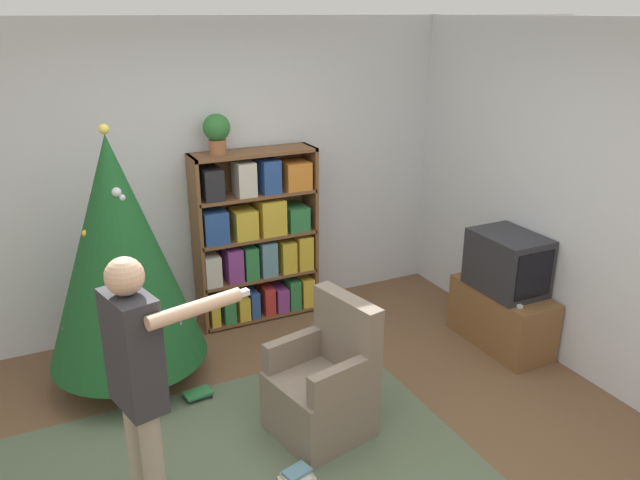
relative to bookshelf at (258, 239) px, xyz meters
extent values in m
plane|color=brown|center=(-0.38, -1.96, -0.74)|extent=(14.00, 14.00, 0.00)
cube|color=silver|center=(-0.38, 0.23, 0.56)|extent=(8.00, 0.10, 2.60)
cube|color=silver|center=(1.90, -1.96, 0.56)|extent=(0.10, 8.00, 2.60)
cube|color=#56664C|center=(-0.83, -1.93, -0.74)|extent=(2.77, 2.03, 0.01)
cube|color=brown|center=(-0.53, 0.01, 0.02)|extent=(0.03, 0.30, 1.53)
cube|color=brown|center=(0.51, 0.01, 0.02)|extent=(0.03, 0.30, 1.53)
cube|color=brown|center=(-0.01, 0.01, 0.77)|extent=(1.08, 0.30, 0.03)
cube|color=brown|center=(-0.01, 0.16, 0.02)|extent=(1.08, 0.01, 1.53)
cube|color=brown|center=(-0.01, 0.01, -0.71)|extent=(1.05, 0.30, 0.03)
cube|color=gold|center=(-0.45, -0.03, -0.60)|extent=(0.08, 0.22, 0.21)
cube|color=#2D7A42|center=(-0.32, -0.01, -0.58)|extent=(0.10, 0.27, 0.25)
cube|color=gold|center=(-0.19, -0.03, -0.60)|extent=(0.10, 0.22, 0.21)
cube|color=#284C93|center=(-0.09, 0.00, -0.58)|extent=(0.08, 0.28, 0.24)
cube|color=#B22D28|center=(0.05, -0.03, -0.57)|extent=(0.10, 0.23, 0.25)
cube|color=#843889|center=(0.18, -0.02, -0.59)|extent=(0.11, 0.25, 0.22)
cube|color=#2D7A42|center=(0.30, -0.03, -0.56)|extent=(0.10, 0.23, 0.28)
cube|color=gold|center=(0.43, 0.00, -0.56)|extent=(0.11, 0.28, 0.27)
cube|color=brown|center=(-0.01, 0.01, -0.34)|extent=(1.05, 0.30, 0.03)
cube|color=beige|center=(-0.45, 0.00, -0.19)|extent=(0.14, 0.28, 0.27)
cube|color=#843889|center=(-0.25, -0.03, -0.18)|extent=(0.13, 0.23, 0.30)
cube|color=#2D7A42|center=(-0.10, -0.01, -0.18)|extent=(0.12, 0.27, 0.29)
cube|color=#5B899E|center=(0.06, -0.03, -0.17)|extent=(0.14, 0.23, 0.31)
cube|color=gold|center=(0.25, -0.02, -0.18)|extent=(0.13, 0.25, 0.28)
cube|color=gold|center=(0.41, 0.00, -0.17)|extent=(0.14, 0.28, 0.31)
cube|color=brown|center=(-0.01, 0.01, 0.04)|extent=(1.05, 0.30, 0.03)
cube|color=#284C93|center=(-0.40, -0.02, 0.19)|extent=(0.21, 0.24, 0.28)
cube|color=gold|center=(-0.13, -0.02, 0.18)|extent=(0.19, 0.24, 0.25)
cube|color=gold|center=(0.11, -0.01, 0.21)|extent=(0.22, 0.27, 0.31)
cube|color=#2D7A42|center=(0.35, 0.00, 0.16)|extent=(0.19, 0.28, 0.21)
cube|color=brown|center=(-0.01, 0.01, 0.41)|extent=(1.05, 0.30, 0.03)
cube|color=#232328|center=(-0.40, 0.00, 0.56)|extent=(0.16, 0.28, 0.26)
cube|color=beige|center=(-0.11, -0.03, 0.57)|extent=(0.16, 0.22, 0.29)
cube|color=#284C93|center=(0.11, -0.02, 0.57)|extent=(0.16, 0.24, 0.29)
cube|color=orange|center=(0.36, -0.03, 0.55)|extent=(0.23, 0.23, 0.24)
cube|color=brown|center=(1.62, -1.35, -0.50)|extent=(0.42, 0.89, 0.50)
cube|color=#28282D|center=(1.62, -1.35, -0.01)|extent=(0.43, 0.59, 0.48)
cube|color=black|center=(1.62, -1.65, -0.01)|extent=(0.35, 0.01, 0.37)
cube|color=white|center=(1.50, -1.62, -0.24)|extent=(0.04, 0.12, 0.02)
cylinder|color=#4C3323|center=(-1.24, -0.58, -0.69)|extent=(0.36, 0.36, 0.10)
cylinder|color=brown|center=(-1.24, -0.58, -0.58)|extent=(0.08, 0.08, 0.12)
cone|color=#195123|center=(-1.24, -0.58, 0.30)|extent=(1.13, 1.13, 1.66)
sphere|color=#B74C93|center=(-1.66, -0.65, -0.18)|extent=(0.05, 0.05, 0.05)
sphere|color=#B74C93|center=(-0.93, -0.88, -0.20)|extent=(0.05, 0.05, 0.05)
sphere|color=#B74C93|center=(-0.96, -0.45, 0.15)|extent=(0.05, 0.05, 0.05)
sphere|color=silver|center=(-1.20, -0.71, 0.72)|extent=(0.05, 0.05, 0.05)
sphere|color=gold|center=(-1.45, -0.63, 0.49)|extent=(0.05, 0.05, 0.05)
sphere|color=silver|center=(-1.23, -0.70, 0.76)|extent=(0.07, 0.07, 0.07)
sphere|color=#335BB2|center=(-0.81, -0.52, -0.24)|extent=(0.06, 0.06, 0.06)
sphere|color=#E5CC4C|center=(-1.24, -0.58, 1.16)|extent=(0.07, 0.07, 0.07)
cube|color=#7A6B5B|center=(-0.25, -1.75, -0.53)|extent=(0.66, 0.66, 0.42)
cube|color=#7A6B5B|center=(-0.02, -1.70, -0.07)|extent=(0.23, 0.57, 0.50)
cube|color=#7A6B5B|center=(-0.30, -1.51, -0.22)|extent=(0.51, 0.18, 0.20)
cube|color=#7A6B5B|center=(-0.20, -1.98, -0.22)|extent=(0.51, 0.18, 0.20)
cylinder|color=#9E937F|center=(-1.44, -2.02, -0.35)|extent=(0.11, 0.11, 0.80)
cylinder|color=#9E937F|center=(-1.39, -2.20, -0.35)|extent=(0.11, 0.11, 0.80)
cube|color=#2D2D33|center=(-1.42, -2.11, 0.35)|extent=(0.25, 0.35, 0.60)
cylinder|color=#DBAD89|center=(-1.46, -1.92, 0.32)|extent=(0.07, 0.07, 0.48)
cylinder|color=#DBAD89|center=(-1.13, -2.25, 0.58)|extent=(0.48, 0.18, 0.07)
cube|color=white|center=(-0.90, -2.19, 0.58)|extent=(0.12, 0.06, 0.03)
sphere|color=#DBAD89|center=(-1.42, -2.11, 0.75)|extent=(0.18, 0.18, 0.18)
cylinder|color=#935B38|center=(-0.31, 0.01, 0.85)|extent=(0.14, 0.14, 0.12)
sphere|color=#2D7033|center=(-0.31, 0.01, 1.01)|extent=(0.22, 0.22, 0.22)
cube|color=#232328|center=(-0.86, -1.01, -0.73)|extent=(0.20, 0.13, 0.04)
cube|color=#2D7A42|center=(-0.87, -1.03, -0.70)|extent=(0.20, 0.14, 0.02)
cube|color=beige|center=(-0.57, -2.11, -0.73)|extent=(0.21, 0.12, 0.03)
cube|color=beige|center=(-0.58, -2.13, -0.70)|extent=(0.16, 0.15, 0.03)
cube|color=#5B899E|center=(-0.57, -2.11, -0.67)|extent=(0.18, 0.14, 0.02)
camera|label=1|loc=(-1.76, -4.85, 1.89)|focal=35.00mm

